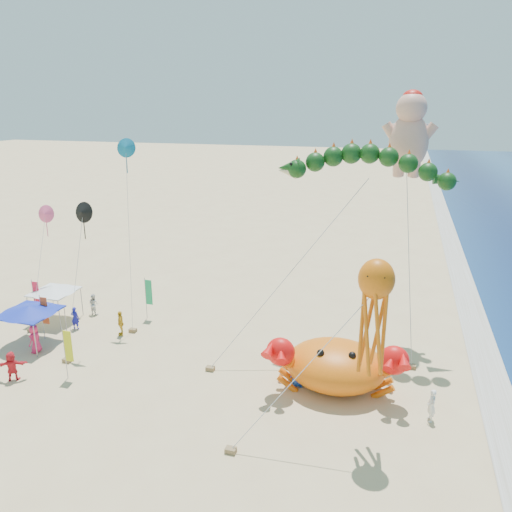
{
  "coord_description": "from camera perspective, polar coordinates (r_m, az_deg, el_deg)",
  "views": [
    {
      "loc": [
        6.17,
        -25.58,
        15.32
      ],
      "look_at": [
        -2.0,
        2.0,
        6.5
      ],
      "focal_mm": 35.0,
      "sensor_mm": 36.0,
      "label": 1
    }
  ],
  "objects": [
    {
      "name": "feather_flags",
      "position": [
        35.88,
        -19.96,
        -5.81
      ],
      "size": [
        8.19,
        8.96,
        3.2
      ],
      "color": "gray",
      "rests_on": "ground"
    },
    {
      "name": "foam_strip",
      "position": [
        30.38,
        26.0,
        -15.14
      ],
      "size": [
        320.0,
        320.0,
        0.0
      ],
      "primitive_type": "plane",
      "color": "silver",
      "rests_on": "ground"
    },
    {
      "name": "canopy_blue",
      "position": [
        35.93,
        -24.5,
        -5.58
      ],
      "size": [
        3.58,
        3.58,
        2.71
      ],
      "color": "gray",
      "rests_on": "ground"
    },
    {
      "name": "crab_inflatable",
      "position": [
        28.65,
        9.04,
        -12.13
      ],
      "size": [
        7.53,
        5.27,
        3.3
      ],
      "color": "orange",
      "rests_on": "ground"
    },
    {
      "name": "ground",
      "position": [
        30.45,
        2.61,
        -13.18
      ],
      "size": [
        320.0,
        320.0,
        0.0
      ],
      "primitive_type": "plane",
      "color": "#D1B784",
      "rests_on": "ground"
    },
    {
      "name": "octopus_kite",
      "position": [
        22.51,
        13.28,
        -5.83
      ],
      "size": [
        6.84,
        3.62,
        9.0
      ],
      "color": "#DB630B",
      "rests_on": "ground"
    },
    {
      "name": "beachgoers",
      "position": [
        32.92,
        -15.94,
        -9.68
      ],
      "size": [
        24.69,
        10.53,
        1.89
      ],
      "color": "silver",
      "rests_on": "ground"
    },
    {
      "name": "canopy_white",
      "position": [
        39.07,
        -22.12,
        -3.51
      ],
      "size": [
        3.12,
        3.12,
        2.71
      ],
      "color": "gray",
      "rests_on": "ground"
    },
    {
      "name": "dragon_kite",
      "position": [
        31.17,
        12.52,
        9.54
      ],
      "size": [
        13.53,
        8.06,
        12.63
      ],
      "color": "#0E3610",
      "rests_on": "ground"
    },
    {
      "name": "cherub_kite",
      "position": [
        33.98,
        17.14,
        13.41
      ],
      "size": [
        2.78,
        6.85,
        16.15
      ],
      "color": "#E5A38C",
      "rests_on": "ground"
    },
    {
      "name": "small_kites",
      "position": [
        35.47,
        -19.16,
        5.29
      ],
      "size": [
        8.17,
        7.85,
        13.15
      ],
      "color": "black",
      "rests_on": "ground"
    }
  ]
}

